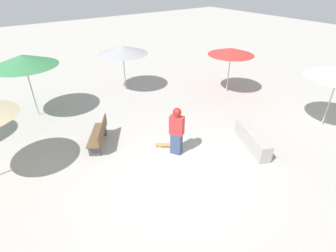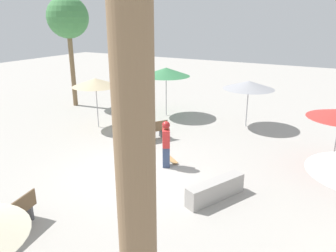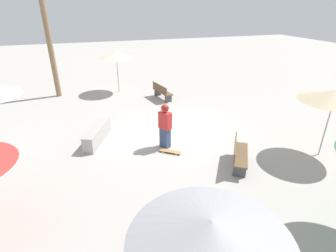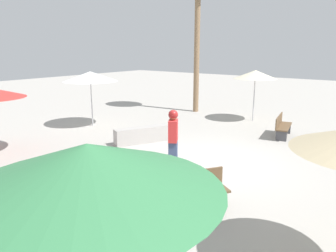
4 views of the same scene
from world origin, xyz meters
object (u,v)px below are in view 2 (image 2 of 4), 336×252
object	(u,v)px
shade_umbrella_grey	(249,85)
shade_umbrella_tan	(95,82)
palm_tree_left	(68,19)
concrete_ledge	(215,190)
bench_far	(150,131)
bench_near	(9,218)
skater_main	(166,142)
skateboard	(171,159)
shade_umbrella_green	(166,72)

from	to	relation	value
shade_umbrella_grey	shade_umbrella_tan	bearing A→B (deg)	30.32
palm_tree_left	concrete_ledge	bearing A→B (deg)	152.23
bench_far	bench_near	bearing A→B (deg)	-143.15
skater_main	bench_far	xyz separation A→B (m)	(1.92, -1.94, -0.49)
bench_near	bench_far	world-z (taller)	same
skateboard	concrete_ledge	world-z (taller)	concrete_ledge
skateboard	shade_umbrella_tan	bearing A→B (deg)	17.34
skateboard	bench_near	distance (m)	5.90
bench_far	palm_tree_left	size ratio (longest dim) A/B	0.25
palm_tree_left	bench_near	bearing A→B (deg)	127.18
shade_umbrella_green	bench_near	bearing A→B (deg)	98.99
shade_umbrella_grey	palm_tree_left	size ratio (longest dim) A/B	0.39
concrete_ledge	bench_near	distance (m)	5.54
skateboard	bench_near	bearing A→B (deg)	112.68
skater_main	bench_far	bearing A→B (deg)	13.52
concrete_ledge	bench_far	xyz separation A→B (m)	(4.30, -3.18, 0.13)
skateboard	concrete_ledge	xyz separation A→B (m)	(-2.42, 1.73, 0.24)
skateboard	bench_far	xyz separation A→B (m)	(1.88, -1.46, 0.37)
shade_umbrella_green	concrete_ledge	bearing A→B (deg)	128.99
concrete_ledge	bench_far	size ratio (longest dim) A/B	1.26
bench_far	shade_umbrella_green	bearing A→B (deg)	51.94
concrete_ledge	shade_umbrella_tan	world-z (taller)	shade_umbrella_tan
shade_umbrella_tan	shade_umbrella_grey	distance (m)	7.24
skater_main	skateboard	world-z (taller)	skater_main
skateboard	concrete_ledge	size ratio (longest dim) A/B	0.38
skater_main	palm_tree_left	bearing A→B (deg)	30.92
skateboard	palm_tree_left	size ratio (longest dim) A/B	0.12
concrete_ledge	shade_umbrella_tan	xyz separation A→B (m)	(7.44, -3.47, 1.91)
skateboard	shade_umbrella_green	world-z (taller)	shade_umbrella_green
skater_main	shade_umbrella_grey	size ratio (longest dim) A/B	0.70
skateboard	bench_near	size ratio (longest dim) A/B	0.46
skater_main	bench_far	distance (m)	2.77
bench_near	bench_far	bearing A→B (deg)	-7.50
skater_main	bench_far	world-z (taller)	skater_main
concrete_ledge	shade_umbrella_green	bearing A→B (deg)	-51.01
skater_main	concrete_ledge	bearing A→B (deg)	-148.98
bench_near	palm_tree_left	xyz separation A→B (m)	(7.59, -10.01, 4.60)
bench_near	shade_umbrella_tan	bearing A→B (deg)	14.59
concrete_ledge	shade_umbrella_grey	bearing A→B (deg)	-80.50
shade_umbrella_green	shade_umbrella_grey	size ratio (longest dim) A/B	1.07
bench_far	palm_tree_left	bearing A→B (deg)	101.46
palm_tree_left	shade_umbrella_tan	bearing A→B (deg)	147.45
skater_main	shade_umbrella_green	bearing A→B (deg)	-1.78
bench_near	shade_umbrella_green	xyz separation A→B (m)	(1.72, -10.85, 1.95)
skater_main	skateboard	bearing A→B (deg)	-25.57
skateboard	shade_umbrella_grey	world-z (taller)	shade_umbrella_grey
shade_umbrella_tan	shade_umbrella_green	size ratio (longest dim) A/B	0.92
shade_umbrella_tan	shade_umbrella_green	world-z (taller)	shade_umbrella_green
bench_far	shade_umbrella_tan	world-z (taller)	shade_umbrella_tan
concrete_ledge	palm_tree_left	bearing A→B (deg)	-27.77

